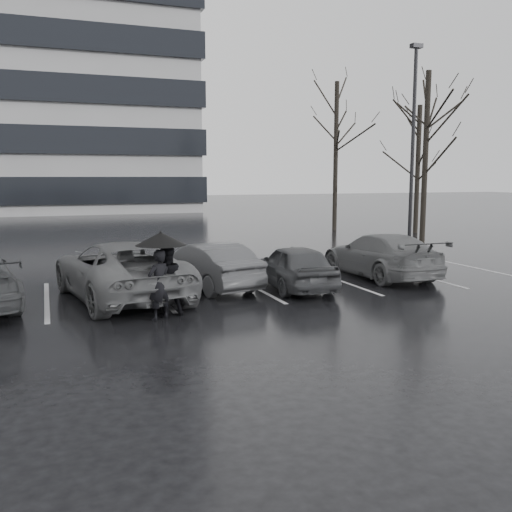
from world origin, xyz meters
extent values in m
plane|color=black|center=(0.00, 0.00, 0.00)|extent=(160.00, 160.00, 0.00)
imported|color=black|center=(1.59, 1.75, 0.63)|extent=(1.73, 3.81, 1.27)
imported|color=#29292B|center=(-0.68, 2.66, 0.65)|extent=(2.31, 4.17, 1.30)
imported|color=#444446|center=(-3.18, 2.10, 0.75)|extent=(3.37, 5.75, 1.50)
imported|color=#444446|center=(4.91, 2.56, 0.69)|extent=(2.04, 4.80, 1.38)
imported|color=black|center=(-2.65, -0.42, 0.78)|extent=(0.68, 0.61, 1.57)
imported|color=black|center=(-2.41, -0.10, 0.80)|extent=(0.84, 0.69, 1.60)
cylinder|color=black|center=(-2.54, -0.15, 0.83)|extent=(0.03, 0.03, 1.67)
cone|color=black|center=(-2.54, -0.15, 1.77)|extent=(1.15, 1.15, 0.29)
sphere|color=black|center=(-2.54, -0.15, 1.92)|extent=(0.05, 0.05, 0.05)
cylinder|color=#9B9B9D|center=(8.62, 6.27, 0.09)|extent=(0.45, 0.45, 0.18)
cylinder|color=black|center=(8.62, 6.27, 4.01)|extent=(0.14, 0.14, 8.02)
cube|color=black|center=(8.62, 6.27, 8.06)|extent=(0.45, 0.27, 0.16)
cube|color=#ABABAD|center=(-5.00, 2.50, 0.00)|extent=(0.12, 5.00, 0.00)
cube|color=#ABABAD|center=(-2.20, 2.50, 0.00)|extent=(0.12, 5.00, 0.00)
cube|color=#ABABAD|center=(0.60, 2.50, 0.00)|extent=(0.12, 5.00, 0.00)
cube|color=#ABABAD|center=(3.40, 2.50, 0.00)|extent=(0.12, 5.00, 0.00)
cube|color=#ABABAD|center=(6.20, 2.50, 0.00)|extent=(0.12, 5.00, 0.00)
cube|color=#ABABAD|center=(9.00, 2.50, 0.00)|extent=(0.12, 5.00, 0.00)
cylinder|color=black|center=(12.00, 10.00, 4.00)|extent=(0.26, 0.26, 8.00)
cylinder|color=black|center=(14.50, 14.00, 3.50)|extent=(0.26, 0.26, 7.00)
cylinder|color=black|center=(11.00, 17.00, 4.25)|extent=(0.26, 0.26, 8.50)
camera|label=1|loc=(-4.93, -12.74, 3.16)|focal=40.00mm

